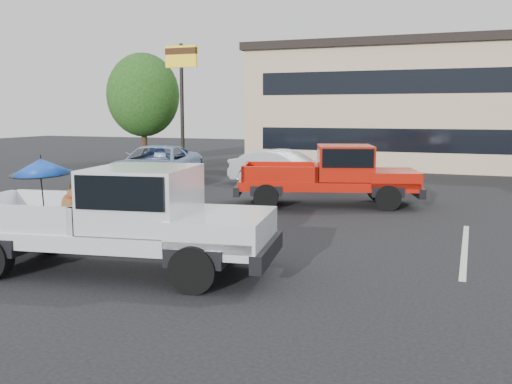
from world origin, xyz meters
TOP-DOWN VIEW (x-y plane):
  - ground at (0.00, 0.00)m, footprint 90.00×90.00m
  - stripe_left at (-3.00, 2.00)m, footprint 0.12×5.00m
  - stripe_right at (3.00, 2.00)m, footprint 0.12×5.00m
  - motel_building at (2.00, 20.99)m, footprint 20.40×8.40m
  - motel_sign at (-10.00, 14.00)m, footprint 1.60×0.22m
  - tree_left at (-14.00, 17.00)m, footprint 3.96×3.96m
  - silver_pickup at (-2.50, -1.95)m, footprint 5.92×2.82m
  - red_pickup at (-0.69, 6.55)m, footprint 5.85×3.45m
  - silver_sedan at (-3.68, 10.24)m, footprint 4.40×2.18m
  - blue_suv at (-8.31, 8.67)m, footprint 3.66×5.94m

SIDE VIEW (x-z plane):
  - ground at x=0.00m, z-range 0.00..0.00m
  - stripe_left at x=-3.00m, z-range 0.00..0.01m
  - stripe_right at x=3.00m, z-range 0.00..0.01m
  - silver_sedan at x=-3.68m, z-range 0.00..1.39m
  - blue_suv at x=-8.31m, z-range 0.00..1.53m
  - red_pickup at x=-0.69m, z-range 0.09..1.91m
  - silver_pickup at x=-2.50m, z-range 0.02..2.08m
  - motel_building at x=2.00m, z-range 0.06..6.36m
  - tree_left at x=-14.00m, z-range 0.72..6.74m
  - motel_sign at x=-10.00m, z-range 1.65..7.65m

